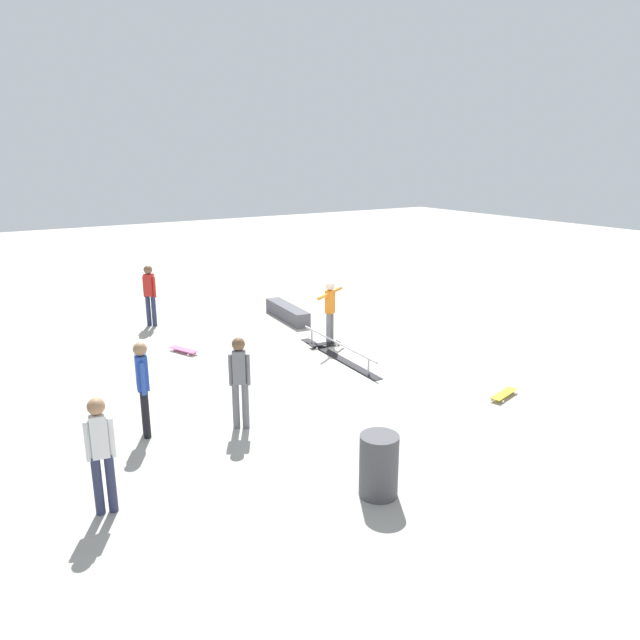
# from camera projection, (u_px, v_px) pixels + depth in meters

# --- Properties ---
(ground_plane) EXTENTS (60.00, 60.00, 0.00)m
(ground_plane) POSITION_uv_depth(u_px,v_px,m) (312.00, 361.00, 13.75)
(ground_plane) COLOR #ADA89E
(grind_rail) EXTENTS (3.34, 0.39, 0.39)m
(grind_rail) POSITION_uv_depth(u_px,v_px,m) (338.00, 351.00, 13.93)
(grind_rail) COLOR black
(grind_rail) RESTS_ON ground_plane
(skate_ledge) EXTENTS (2.23, 0.62, 0.40)m
(skate_ledge) POSITION_uv_depth(u_px,v_px,m) (287.00, 312.00, 17.21)
(skate_ledge) COLOR #595960
(skate_ledge) RESTS_ON ground_plane
(skater_main) EXTENTS (0.74, 1.14, 1.61)m
(skater_main) POSITION_uv_depth(u_px,v_px,m) (330.00, 308.00, 14.73)
(skater_main) COLOR slate
(skater_main) RESTS_ON ground_plane
(skateboard_main) EXTENTS (0.32, 0.82, 0.09)m
(skateboard_main) POSITION_uv_depth(u_px,v_px,m) (325.00, 344.00, 14.76)
(skateboard_main) COLOR black
(skateboard_main) RESTS_ON ground_plane
(bystander_red_shirt) EXTENTS (0.34, 0.32, 1.71)m
(bystander_red_shirt) POSITION_uv_depth(u_px,v_px,m) (150.00, 292.00, 16.32)
(bystander_red_shirt) COLOR #2D3351
(bystander_red_shirt) RESTS_ON ground_plane
(bystander_grey_shirt) EXTENTS (0.27, 0.36, 1.65)m
(bystander_grey_shirt) POSITION_uv_depth(u_px,v_px,m) (240.00, 378.00, 10.17)
(bystander_grey_shirt) COLOR slate
(bystander_grey_shirt) RESTS_ON ground_plane
(bystander_blue_shirt) EXTENTS (0.38, 0.23, 1.67)m
(bystander_blue_shirt) POSITION_uv_depth(u_px,v_px,m) (143.00, 384.00, 9.87)
(bystander_blue_shirt) COLOR black
(bystander_blue_shirt) RESTS_ON ground_plane
(bystander_white_shirt) EXTENTS (0.23, 0.38, 1.65)m
(bystander_white_shirt) POSITION_uv_depth(u_px,v_px,m) (101.00, 449.00, 7.71)
(bystander_white_shirt) COLOR #2D3351
(bystander_white_shirt) RESTS_ON ground_plane
(loose_skateboard_pink) EXTENTS (0.81, 0.50, 0.09)m
(loose_skateboard_pink) POSITION_uv_depth(u_px,v_px,m) (184.00, 350.00, 14.32)
(loose_skateboard_pink) COLOR #E05993
(loose_skateboard_pink) RESTS_ON ground_plane
(loose_skateboard_yellow) EXTENTS (0.41, 0.82, 0.09)m
(loose_skateboard_yellow) POSITION_uv_depth(u_px,v_px,m) (504.00, 394.00, 11.69)
(loose_skateboard_yellow) COLOR yellow
(loose_skateboard_yellow) RESTS_ON ground_plane
(trash_bin) EXTENTS (0.55, 0.55, 0.91)m
(trash_bin) POSITION_uv_depth(u_px,v_px,m) (379.00, 465.00, 8.26)
(trash_bin) COLOR #47474C
(trash_bin) RESTS_ON ground_plane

